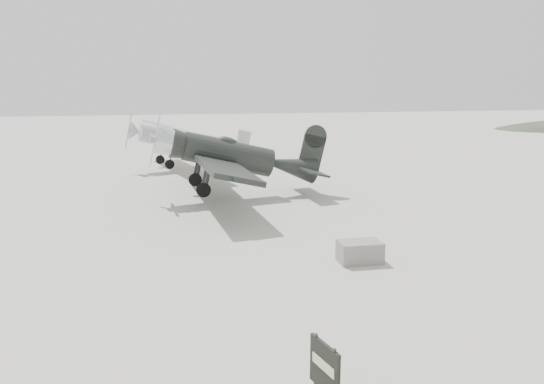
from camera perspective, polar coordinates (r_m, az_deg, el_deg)
The scene contains 5 objects.
ground at distance 19.01m, azimuth -0.09°, elevation -6.10°, with size 160.00×160.00×0.00m, color #A8A595.
lowwing_monoplane at distance 26.83m, azimuth -3.88°, elevation 3.80°, with size 8.89×12.43×4.01m.
highwing_monoplane at distance 36.61m, azimuth -9.18°, elevation 5.87°, with size 8.69×12.14×3.44m.
equipment_block at distance 17.78m, azimuth 9.43°, elevation -6.36°, with size 1.41×0.88×0.70m, color slate.
sign_board at distance 10.05m, azimuth 5.67°, elevation -18.38°, with size 0.29×0.91×1.34m.
Camera 1 is at (-3.66, -17.72, 5.85)m, focal length 35.00 mm.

